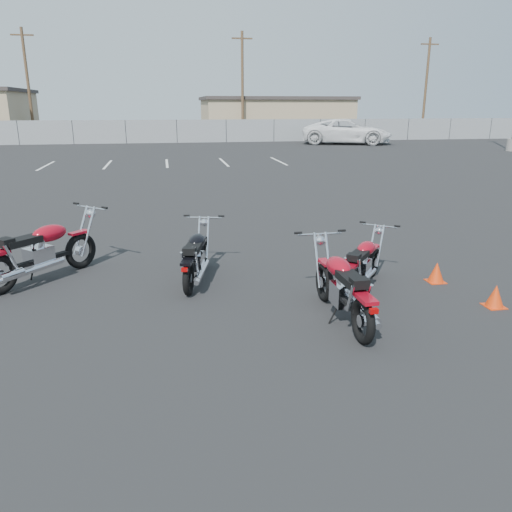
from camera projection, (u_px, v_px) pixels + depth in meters
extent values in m
plane|color=black|center=(250.00, 310.00, 7.42)|extent=(120.00, 120.00, 0.00)
torus|color=black|center=(81.00, 251.00, 9.24)|extent=(0.54, 0.58, 0.67)
cylinder|color=silver|center=(81.00, 251.00, 9.24)|extent=(0.20, 0.21, 0.18)
cube|color=black|center=(42.00, 259.00, 8.57)|extent=(0.87, 0.94, 0.07)
cube|color=silver|center=(39.00, 257.00, 8.51)|extent=(0.51, 0.52, 0.33)
cylinder|color=silver|center=(38.00, 245.00, 8.45)|extent=(0.35, 0.36, 0.29)
ellipsoid|color=maroon|center=(50.00, 233.00, 8.61)|extent=(0.68, 0.71, 0.28)
cube|color=black|center=(22.00, 241.00, 8.18)|extent=(0.62, 0.65, 0.11)
cube|color=black|center=(5.00, 243.00, 7.95)|extent=(0.32, 0.31, 0.13)
cube|color=maroon|center=(79.00, 232.00, 9.14)|extent=(0.36, 0.38, 0.04)
cylinder|color=silver|center=(11.00, 257.00, 7.92)|extent=(0.18, 0.19, 0.44)
cylinder|color=silver|center=(1.00, 254.00, 8.05)|extent=(0.18, 0.19, 0.44)
cylinder|color=silver|center=(32.00, 270.00, 8.23)|extent=(0.90, 0.98, 0.14)
cylinder|color=silver|center=(12.00, 275.00, 7.93)|extent=(0.36, 0.38, 0.15)
cylinder|color=silver|center=(88.00, 231.00, 9.20)|extent=(0.33, 0.36, 0.88)
cylinder|color=silver|center=(81.00, 230.00, 9.30)|extent=(0.33, 0.36, 0.88)
sphere|color=silver|center=(91.00, 214.00, 9.31)|extent=(0.25, 0.25, 0.18)
cylinder|color=silver|center=(91.00, 208.00, 9.29)|extent=(0.60, 0.55, 0.03)
cylinder|color=black|center=(105.00, 208.00, 9.07)|extent=(0.13, 0.12, 0.04)
cylinder|color=black|center=(76.00, 203.00, 9.46)|extent=(0.13, 0.12, 0.04)
cylinder|color=black|center=(33.00, 271.00, 8.62)|extent=(0.15, 0.14, 0.33)
torus|color=black|center=(203.00, 254.00, 9.22)|extent=(0.24, 0.57, 0.56)
cylinder|color=silver|center=(203.00, 254.00, 9.22)|extent=(0.13, 0.17, 0.15)
torus|color=black|center=(188.00, 278.00, 7.93)|extent=(0.24, 0.57, 0.56)
cylinder|color=silver|center=(188.00, 278.00, 7.93)|extent=(0.13, 0.17, 0.15)
cube|color=black|center=(196.00, 263.00, 8.57)|extent=(0.33, 0.97, 0.06)
cube|color=silver|center=(195.00, 261.00, 8.51)|extent=(0.34, 0.41, 0.28)
cylinder|color=silver|center=(195.00, 252.00, 8.46)|extent=(0.24, 0.27, 0.25)
ellipsoid|color=black|center=(197.00, 241.00, 8.62)|extent=(0.41, 0.59, 0.24)
cube|color=black|center=(192.00, 249.00, 8.20)|extent=(0.36, 0.55, 0.09)
cube|color=black|center=(189.00, 251.00, 7.97)|extent=(0.24, 0.21, 0.11)
cube|color=black|center=(187.00, 261.00, 7.83)|extent=(0.26, 0.42, 0.05)
cube|color=black|center=(202.00, 239.00, 9.14)|extent=(0.19, 0.34, 0.04)
cylinder|color=silver|center=(196.00, 262.00, 7.99)|extent=(0.09, 0.18, 0.37)
cylinder|color=silver|center=(183.00, 262.00, 8.01)|extent=(0.09, 0.18, 0.37)
cylinder|color=silver|center=(202.00, 272.00, 8.31)|extent=(0.33, 1.01, 0.12)
cylinder|color=silver|center=(199.00, 277.00, 8.02)|extent=(0.19, 0.35, 0.12)
cylinder|color=silver|center=(208.00, 237.00, 9.24)|extent=(0.13, 0.37, 0.73)
cylinder|color=silver|center=(199.00, 237.00, 9.25)|extent=(0.13, 0.37, 0.73)
sphere|color=silver|center=(204.00, 223.00, 9.31)|extent=(0.18, 0.18, 0.15)
cylinder|color=silver|center=(204.00, 218.00, 9.30)|extent=(0.64, 0.19, 0.03)
cylinder|color=black|center=(221.00, 216.00, 9.26)|extent=(0.12, 0.06, 0.03)
cylinder|color=black|center=(187.00, 216.00, 9.30)|extent=(0.12, 0.06, 0.03)
cylinder|color=black|center=(188.00, 275.00, 8.54)|extent=(0.15, 0.06, 0.28)
cube|color=#990505|center=(185.00, 270.00, 7.62)|extent=(0.10, 0.08, 0.06)
torus|color=black|center=(324.00, 282.00, 7.69)|extent=(0.13, 0.61, 0.61)
cylinder|color=silver|center=(324.00, 282.00, 7.69)|extent=(0.11, 0.16, 0.16)
torus|color=black|center=(363.00, 321.00, 6.31)|extent=(0.13, 0.61, 0.61)
cylinder|color=silver|center=(363.00, 321.00, 6.31)|extent=(0.11, 0.16, 0.16)
cube|color=black|center=(342.00, 297.00, 6.99)|extent=(0.13, 1.07, 0.06)
cube|color=silver|center=(343.00, 294.00, 6.92)|extent=(0.29, 0.39, 0.30)
cylinder|color=silver|center=(344.00, 282.00, 6.87)|extent=(0.21, 0.26, 0.27)
ellipsoid|color=maroon|center=(339.00, 267.00, 7.05)|extent=(0.32, 0.60, 0.26)
cube|color=black|center=(352.00, 279.00, 6.60)|extent=(0.28, 0.56, 0.10)
cube|color=black|center=(359.00, 283.00, 6.35)|extent=(0.23, 0.19, 0.12)
cube|color=maroon|center=(365.00, 298.00, 6.20)|extent=(0.19, 0.43, 0.05)
cube|color=maroon|center=(325.00, 262.00, 7.60)|extent=(0.14, 0.35, 0.04)
cylinder|color=silver|center=(368.00, 297.00, 6.40)|extent=(0.06, 0.19, 0.40)
cylinder|color=silver|center=(350.00, 298.00, 6.36)|extent=(0.06, 0.19, 0.40)
cylinder|color=silver|center=(361.00, 308.00, 6.75)|extent=(0.12, 1.12, 0.13)
cylinder|color=silver|center=(371.00, 316.00, 6.44)|extent=(0.13, 0.36, 0.13)
cylinder|color=silver|center=(328.00, 259.00, 7.73)|extent=(0.05, 0.41, 0.80)
cylinder|color=silver|center=(317.00, 260.00, 7.69)|extent=(0.05, 0.41, 0.80)
sphere|color=silver|center=(320.00, 241.00, 7.79)|extent=(0.17, 0.17, 0.16)
cylinder|color=silver|center=(320.00, 234.00, 7.78)|extent=(0.71, 0.05, 0.03)
cylinder|color=black|center=(342.00, 231.00, 7.82)|extent=(0.12, 0.04, 0.04)
cylinder|color=black|center=(298.00, 233.00, 7.68)|extent=(0.12, 0.04, 0.04)
cylinder|color=black|center=(334.00, 313.00, 6.92)|extent=(0.16, 0.03, 0.31)
cube|color=#990505|center=(374.00, 311.00, 5.97)|extent=(0.10, 0.06, 0.06)
torus|color=black|center=(373.00, 262.00, 8.80)|extent=(0.41, 0.47, 0.53)
cylinder|color=silver|center=(373.00, 262.00, 8.80)|extent=(0.16, 0.17, 0.14)
torus|color=black|center=(349.00, 284.00, 7.73)|extent=(0.41, 0.47, 0.53)
cylinder|color=silver|center=(349.00, 284.00, 7.73)|extent=(0.16, 0.17, 0.14)
cube|color=black|center=(362.00, 270.00, 8.26)|extent=(0.66, 0.77, 0.05)
cube|color=silver|center=(361.00, 268.00, 8.20)|extent=(0.41, 0.42, 0.27)
cylinder|color=silver|center=(362.00, 259.00, 8.16)|extent=(0.28, 0.28, 0.23)
ellipsoid|color=maroon|center=(366.00, 248.00, 8.29)|extent=(0.54, 0.57, 0.23)
cube|color=black|center=(358.00, 256.00, 7.94)|extent=(0.49, 0.52, 0.09)
cube|color=black|center=(354.00, 257.00, 7.74)|extent=(0.25, 0.25, 0.11)
cube|color=maroon|center=(350.00, 267.00, 7.63)|extent=(0.36, 0.39, 0.04)
cube|color=maroon|center=(374.00, 247.00, 8.72)|extent=(0.28, 0.31, 0.04)
cylinder|color=silver|center=(359.00, 269.00, 7.73)|extent=(0.14, 0.15, 0.35)
cylinder|color=silver|center=(346.00, 267.00, 7.82)|extent=(0.14, 0.15, 0.35)
cylinder|color=silver|center=(365.00, 279.00, 7.98)|extent=(0.68, 0.80, 0.11)
cylinder|color=silver|center=(360.00, 284.00, 7.74)|extent=(0.28, 0.31, 0.12)
cylinder|color=silver|center=(380.00, 246.00, 8.77)|extent=(0.25, 0.30, 0.70)
cylinder|color=silver|center=(372.00, 245.00, 8.85)|extent=(0.25, 0.30, 0.70)
sphere|color=silver|center=(379.00, 231.00, 8.86)|extent=(0.20, 0.20, 0.14)
cylinder|color=silver|center=(380.00, 226.00, 8.85)|extent=(0.50, 0.41, 0.03)
cylinder|color=black|center=(397.00, 226.00, 8.68)|extent=(0.10, 0.09, 0.03)
cylinder|color=black|center=(363.00, 222.00, 8.97)|extent=(0.10, 0.09, 0.03)
cylinder|color=black|center=(353.00, 280.00, 8.29)|extent=(0.12, 0.10, 0.27)
cube|color=#990505|center=(345.00, 275.00, 7.46)|extent=(0.10, 0.10, 0.05)
cone|color=red|center=(436.00, 272.00, 8.56)|extent=(0.27, 0.27, 0.34)
cube|color=red|center=(435.00, 281.00, 8.61)|extent=(0.29, 0.29, 0.01)
cone|color=red|center=(495.00, 296.00, 7.50)|extent=(0.27, 0.27, 0.33)
cube|color=red|center=(494.00, 306.00, 7.55)|extent=(0.29, 0.29, 0.01)
cylinder|color=gray|center=(512.00, 145.00, 32.99)|extent=(0.70, 0.70, 0.80)
cube|color=gray|center=(177.00, 131.00, 40.11)|extent=(80.00, 0.04, 1.80)
cylinder|color=black|center=(18.00, 133.00, 38.05)|extent=(0.06, 0.06, 1.80)
cylinder|color=black|center=(73.00, 132.00, 38.73)|extent=(0.06, 0.06, 1.80)
cylinder|color=black|center=(126.00, 132.00, 39.42)|extent=(0.06, 0.06, 1.80)
cylinder|color=black|center=(177.00, 131.00, 40.11)|extent=(0.06, 0.06, 1.80)
cylinder|color=black|center=(226.00, 131.00, 40.80)|extent=(0.06, 0.06, 1.80)
cylinder|color=black|center=(274.00, 130.00, 41.48)|extent=(0.06, 0.06, 1.80)
cylinder|color=black|center=(320.00, 130.00, 42.17)|extent=(0.06, 0.06, 1.80)
cylinder|color=black|center=(365.00, 130.00, 42.86)|extent=(0.06, 0.06, 1.80)
cylinder|color=black|center=(408.00, 129.00, 43.55)|extent=(0.06, 0.06, 1.80)
cylinder|color=black|center=(450.00, 129.00, 44.24)|extent=(0.06, 0.06, 1.80)
cylinder|color=black|center=(491.00, 128.00, 44.92)|extent=(0.06, 0.06, 1.80)
cube|color=tan|center=(274.00, 118.00, 50.07)|extent=(14.00, 9.00, 3.40)
cube|color=#3D3633|center=(275.00, 98.00, 49.53)|extent=(14.40, 9.40, 0.30)
cylinder|color=#4D3724|center=(28.00, 85.00, 41.71)|extent=(0.24, 0.24, 9.00)
cube|color=#4D3724|center=(22.00, 35.00, 40.58)|extent=(1.80, 0.12, 0.12)
cylinder|color=#4D3724|center=(242.00, 86.00, 43.86)|extent=(0.24, 0.24, 9.00)
cube|color=#4D3724|center=(242.00, 38.00, 42.73)|extent=(1.80, 0.12, 0.12)
cylinder|color=#4D3724|center=(426.00, 88.00, 47.90)|extent=(0.24, 0.24, 9.00)
cube|color=#4D3724|center=(430.00, 44.00, 46.77)|extent=(1.80, 0.12, 0.12)
cube|color=silver|center=(46.00, 166.00, 25.04)|extent=(0.12, 4.00, 0.01)
cube|color=silver|center=(108.00, 164.00, 25.56)|extent=(0.12, 4.00, 0.01)
cube|color=silver|center=(167.00, 163.00, 26.08)|extent=(0.12, 4.00, 0.01)
cube|color=silver|center=(224.00, 162.00, 26.59)|extent=(0.12, 4.00, 0.01)
cube|color=silver|center=(279.00, 161.00, 27.11)|extent=(0.12, 4.00, 0.01)
imported|color=white|center=(347.00, 124.00, 38.58)|extent=(5.62, 8.51, 3.00)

